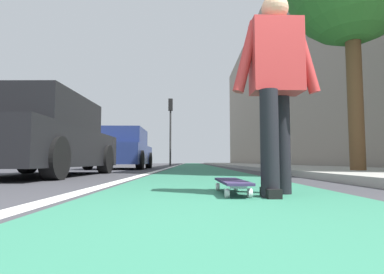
{
  "coord_description": "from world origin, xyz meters",
  "views": [
    {
      "loc": [
        -1.16,
        0.24,
        0.27
      ],
      "look_at": [
        13.0,
        0.19,
        1.38
      ],
      "focal_mm": 29.53,
      "sensor_mm": 36.0,
      "label": 1
    }
  ],
  "objects_px": {
    "skater_person": "(276,79)",
    "skateboard": "(232,183)",
    "parked_car_near": "(38,138)",
    "parked_car_mid": "(122,150)",
    "traffic_light": "(170,119)"
  },
  "relations": [
    {
      "from": "skateboard",
      "to": "parked_car_near",
      "type": "relative_size",
      "value": 0.2
    },
    {
      "from": "skater_person",
      "to": "parked_car_mid",
      "type": "distance_m",
      "value": 9.85
    },
    {
      "from": "skateboard",
      "to": "parked_car_near",
      "type": "bearing_deg",
      "value": 44.76
    },
    {
      "from": "parked_car_mid",
      "to": "traffic_light",
      "type": "relative_size",
      "value": 0.91
    },
    {
      "from": "skateboard",
      "to": "skater_person",
      "type": "distance_m",
      "value": 0.92
    },
    {
      "from": "skateboard",
      "to": "traffic_light",
      "type": "bearing_deg",
      "value": 5.37
    },
    {
      "from": "parked_car_near",
      "to": "skater_person",
      "type": "bearing_deg",
      "value": -133.6
    },
    {
      "from": "skater_person",
      "to": "traffic_light",
      "type": "height_order",
      "value": "traffic_light"
    },
    {
      "from": "skater_person",
      "to": "parked_car_near",
      "type": "height_order",
      "value": "skater_person"
    },
    {
      "from": "parked_car_mid",
      "to": "traffic_light",
      "type": "xyz_separation_m",
      "value": [
        9.1,
        -1.23,
        2.36
      ]
    },
    {
      "from": "skateboard",
      "to": "parked_car_near",
      "type": "height_order",
      "value": "parked_car_near"
    },
    {
      "from": "traffic_light",
      "to": "parked_car_mid",
      "type": "bearing_deg",
      "value": 172.32
    },
    {
      "from": "skater_person",
      "to": "skateboard",
      "type": "bearing_deg",
      "value": 66.64
    },
    {
      "from": "skateboard",
      "to": "traffic_light",
      "type": "relative_size",
      "value": 0.19
    },
    {
      "from": "skater_person",
      "to": "traffic_light",
      "type": "xyz_separation_m",
      "value": [
        18.38,
        2.06,
        2.14
      ]
    }
  ]
}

